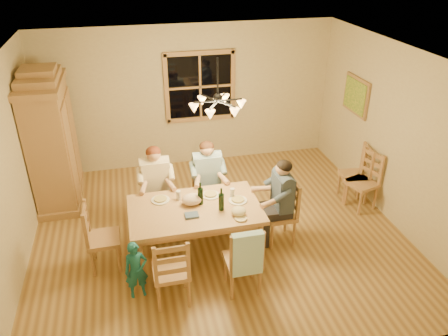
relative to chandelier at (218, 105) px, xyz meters
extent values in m
plane|color=brown|center=(0.00, 0.00, -2.08)|extent=(5.50, 5.50, 0.00)
cube|color=white|center=(0.00, 0.00, 0.62)|extent=(5.50, 5.00, 0.02)
cube|color=tan|center=(0.00, 2.50, -0.73)|extent=(5.50, 0.02, 2.70)
cube|color=tan|center=(-2.75, 0.00, -0.73)|extent=(0.02, 5.00, 2.70)
cube|color=tan|center=(2.75, 0.00, -0.73)|extent=(0.02, 5.00, 2.70)
cube|color=black|center=(0.20, 2.48, -0.53)|extent=(1.20, 0.03, 1.20)
cube|color=#A37248|center=(0.20, 2.46, -0.53)|extent=(1.30, 0.06, 1.30)
cube|color=olive|center=(2.72, 1.20, -0.48)|extent=(0.04, 0.78, 0.64)
cube|color=#1E6B2D|center=(2.69, 1.20, -0.48)|extent=(0.02, 0.68, 0.54)
cylinder|color=black|center=(0.00, 0.00, 0.36)|extent=(0.02, 0.02, 0.53)
sphere|color=black|center=(0.00, 0.00, 0.09)|extent=(0.12, 0.12, 0.12)
cylinder|color=black|center=(0.16, 0.00, 0.05)|extent=(0.34, 0.02, 0.02)
cone|color=#FFB259|center=(0.32, 0.00, -0.03)|extent=(0.13, 0.13, 0.12)
cylinder|color=black|center=(0.08, 0.14, 0.05)|extent=(0.19, 0.31, 0.02)
cone|color=#FFB259|center=(0.16, 0.28, -0.03)|extent=(0.13, 0.13, 0.12)
cylinder|color=black|center=(-0.08, 0.14, 0.05)|extent=(0.19, 0.31, 0.02)
cone|color=#FFB259|center=(-0.16, 0.28, -0.03)|extent=(0.13, 0.13, 0.12)
cylinder|color=black|center=(-0.16, 0.00, 0.05)|extent=(0.34, 0.02, 0.02)
cone|color=#FFB259|center=(-0.32, 0.00, -0.03)|extent=(0.13, 0.13, 0.12)
cylinder|color=black|center=(-0.08, -0.14, 0.05)|extent=(0.19, 0.31, 0.02)
cone|color=#FFB259|center=(-0.16, -0.28, -0.03)|extent=(0.13, 0.13, 0.12)
cylinder|color=black|center=(0.08, -0.14, 0.05)|extent=(0.19, 0.31, 0.02)
cone|color=#FFB259|center=(0.16, -0.28, -0.03)|extent=(0.13, 0.13, 0.12)
cube|color=olive|center=(-2.43, 1.60, -1.08)|extent=(0.60, 1.30, 2.00)
cube|color=olive|center=(-2.43, 1.60, -0.03)|extent=(0.66, 1.40, 0.10)
cube|color=olive|center=(-2.43, 1.60, 0.07)|extent=(0.58, 1.00, 0.12)
cube|color=olive|center=(-2.43, 1.60, 0.17)|extent=(0.52, 0.55, 0.10)
cube|color=#A37248|center=(-2.12, 1.27, -1.08)|extent=(0.03, 0.55, 1.60)
cube|color=#A37248|center=(-2.12, 1.93, -1.08)|extent=(0.03, 0.55, 1.60)
cube|color=olive|center=(-2.43, 1.60, -2.02)|extent=(0.66, 1.40, 0.12)
cube|color=#AB7F4C|center=(-0.42, -0.38, -1.35)|extent=(1.80, 1.10, 0.06)
cube|color=#A37248|center=(-0.42, -0.38, -1.43)|extent=(1.65, 0.95, 0.10)
cylinder|color=#A37248|center=(-1.21, -0.83, -1.73)|extent=(0.09, 0.09, 0.70)
cylinder|color=#A37248|center=(0.38, -0.82, -1.73)|extent=(0.09, 0.09, 0.70)
cylinder|color=#A37248|center=(-1.22, 0.07, -1.73)|extent=(0.09, 0.09, 0.70)
cylinder|color=#A37248|center=(0.38, 0.07, -1.73)|extent=(0.09, 0.09, 0.70)
cube|color=#A37248|center=(-0.87, 0.47, -1.63)|extent=(0.44, 0.42, 0.06)
cube|color=#A37248|center=(-0.87, 0.47, -1.36)|extent=(0.38, 0.05, 0.54)
cube|color=#A37248|center=(-0.07, 0.47, -1.63)|extent=(0.44, 0.42, 0.06)
cube|color=#A37248|center=(-0.07, 0.47, -1.36)|extent=(0.38, 0.05, 0.54)
cube|color=#A37248|center=(-0.86, -1.23, -1.63)|extent=(0.44, 0.42, 0.06)
cube|color=#A37248|center=(-0.86, -1.23, -1.36)|extent=(0.38, 0.05, 0.54)
cube|color=#A37248|center=(0.04, -1.22, -1.63)|extent=(0.44, 0.42, 0.06)
cube|color=#A37248|center=(0.04, -1.22, -1.36)|extent=(0.38, 0.05, 0.54)
cube|color=#A37248|center=(-1.66, -0.38, -1.63)|extent=(0.42, 0.44, 0.06)
cube|color=#A37248|center=(-1.66, -0.38, -1.36)|extent=(0.05, 0.38, 0.54)
cube|color=#A37248|center=(0.83, -0.37, -1.63)|extent=(0.42, 0.44, 0.06)
cube|color=#A37248|center=(0.83, -0.37, -1.36)|extent=(0.05, 0.38, 0.54)
cube|color=beige|center=(-0.87, 0.47, -1.24)|extent=(0.40, 0.22, 0.52)
cube|color=#262328|center=(-0.87, 0.47, -1.55)|extent=(0.38, 0.42, 0.14)
sphere|color=tan|center=(-0.87, 0.47, -0.86)|extent=(0.21, 0.21, 0.21)
ellipsoid|color=#592614|center=(-0.87, 0.47, -0.83)|extent=(0.22, 0.22, 0.17)
cube|color=#326589|center=(-0.07, 0.47, -1.24)|extent=(0.40, 0.22, 0.52)
cube|color=#262328|center=(-0.07, 0.47, -1.55)|extent=(0.38, 0.42, 0.14)
sphere|color=tan|center=(-0.07, 0.47, -0.86)|extent=(0.21, 0.21, 0.21)
ellipsoid|color=#381E11|center=(-0.07, 0.47, -0.83)|extent=(0.22, 0.22, 0.17)
cube|color=#39455B|center=(0.83, -0.37, -1.24)|extent=(0.22, 0.40, 0.52)
cube|color=#262328|center=(0.83, -0.37, -1.55)|extent=(0.42, 0.38, 0.14)
sphere|color=tan|center=(0.83, -0.37, -0.86)|extent=(0.21, 0.21, 0.21)
ellipsoid|color=black|center=(0.83, -0.37, -0.83)|extent=(0.22, 0.22, 0.17)
cube|color=#A7D5E3|center=(0.04, -1.41, -1.38)|extent=(0.38, 0.10, 0.58)
cylinder|color=black|center=(-0.32, -0.29, -1.15)|extent=(0.08, 0.08, 0.33)
cylinder|color=black|center=(-0.07, -0.50, -1.15)|extent=(0.08, 0.08, 0.33)
cylinder|color=white|center=(-0.85, -0.09, -1.31)|extent=(0.26, 0.26, 0.02)
cylinder|color=white|center=(-0.14, -0.12, -1.31)|extent=(0.26, 0.26, 0.02)
cylinder|color=white|center=(0.20, -0.35, -1.31)|extent=(0.26, 0.26, 0.02)
cylinder|color=silver|center=(-0.60, -0.12, -1.25)|extent=(0.06, 0.06, 0.14)
cylinder|color=silver|center=(0.15, -0.23, -1.25)|extent=(0.06, 0.06, 0.14)
ellipsoid|color=beige|center=(0.12, -0.68, -1.26)|extent=(0.20, 0.20, 0.11)
cube|color=#43587C|center=(-0.49, -0.57, -1.30)|extent=(0.18, 0.14, 0.03)
ellipsoid|color=beige|center=(-0.44, -0.28, -1.24)|extent=(0.28, 0.22, 0.15)
imported|color=#1A6876|center=(-1.27, -1.05, -1.68)|extent=(0.31, 0.23, 0.80)
cube|color=#A37248|center=(2.45, 0.18, -1.63)|extent=(0.53, 0.54, 0.06)
cube|color=#A37248|center=(2.45, 0.18, -1.36)|extent=(0.16, 0.38, 0.54)
cube|color=#A37248|center=(2.45, 0.44, -1.63)|extent=(0.47, 0.49, 0.06)
cube|color=#A37248|center=(2.45, 0.44, -1.36)|extent=(0.10, 0.38, 0.54)
camera|label=1|loc=(-1.16, -5.34, 1.97)|focal=35.00mm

